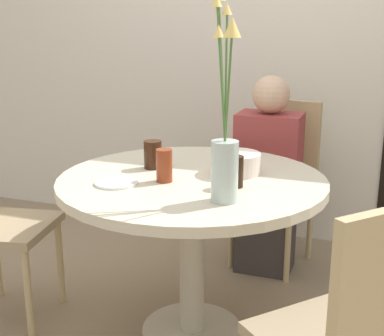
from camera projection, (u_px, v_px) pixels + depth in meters
name	position (u px, v px, depth m)	size (l,w,h in m)	color
ground_plane	(192.00, 333.00, 2.43)	(16.00, 16.00, 0.00)	#89755B
wall_back	(265.00, 32.00, 3.27)	(8.00, 0.05, 2.60)	silver
dining_table	(192.00, 207.00, 2.26)	(1.12, 1.12, 0.74)	beige
chair_right_flank	(279.00, 172.00, 3.05)	(0.47, 0.47, 0.94)	#9E896B
chair_far_back	(354.00, 332.00, 1.49)	(0.56, 0.56, 0.94)	#9E896B
birthday_cake	(236.00, 163.00, 2.27)	(0.21, 0.21, 0.13)	white
flower_vase	(224.00, 136.00, 1.88)	(0.16, 0.23, 0.76)	#B2C6C1
side_plate	(117.00, 183.00, 2.13)	(0.17, 0.17, 0.01)	white
drink_glass_0	(235.00, 172.00, 2.08)	(0.06, 0.06, 0.12)	black
drink_glass_1	(153.00, 155.00, 2.35)	(0.08, 0.08, 0.12)	#33190C
drink_glass_2	(164.00, 166.00, 2.15)	(0.07, 0.07, 0.13)	maroon
person_boy	(268.00, 182.00, 2.93)	(0.34, 0.24, 1.10)	#383333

